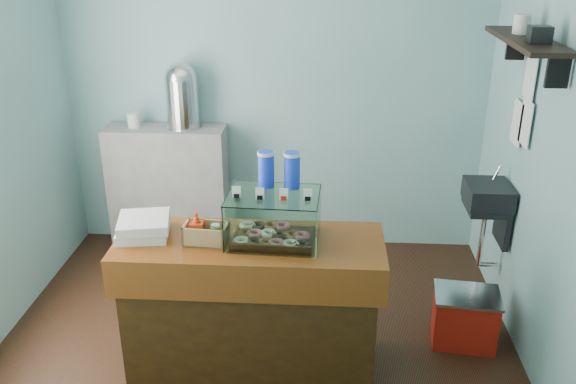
# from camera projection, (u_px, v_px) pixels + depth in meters

# --- Properties ---
(ground) EXTENTS (3.50, 3.50, 0.00)m
(ground) POSITION_uv_depth(u_px,v_px,m) (257.00, 340.00, 4.20)
(ground) COLOR black
(ground) RESTS_ON ground
(room_shell) EXTENTS (3.54, 3.04, 2.82)m
(room_shell) POSITION_uv_depth(u_px,v_px,m) (256.00, 97.00, 3.54)
(room_shell) COLOR #73A8A8
(room_shell) RESTS_ON ground
(counter) EXTENTS (1.60, 0.60, 0.90)m
(counter) POSITION_uv_depth(u_px,v_px,m) (252.00, 304.00, 3.79)
(counter) COLOR #3C250B
(counter) RESTS_ON ground
(back_shelf) EXTENTS (1.00, 0.32, 1.10)m
(back_shelf) POSITION_uv_depth(u_px,v_px,m) (169.00, 189.00, 5.25)
(back_shelf) COLOR #98989A
(back_shelf) RESTS_ON ground
(display_case) EXTENTS (0.56, 0.42, 0.51)m
(display_case) POSITION_uv_depth(u_px,v_px,m) (274.00, 214.00, 3.58)
(display_case) COLOR #361910
(display_case) RESTS_ON counter
(condiment_crate) EXTENTS (0.26, 0.17, 0.19)m
(condiment_crate) POSITION_uv_depth(u_px,v_px,m) (204.00, 232.00, 3.57)
(condiment_crate) COLOR #A38351
(condiment_crate) RESTS_ON counter
(pastry_boxes) EXTENTS (0.35, 0.35, 0.12)m
(pastry_boxes) POSITION_uv_depth(u_px,v_px,m) (144.00, 227.00, 3.66)
(pastry_boxes) COLOR silver
(pastry_boxes) RESTS_ON counter
(coffee_urn) EXTENTS (0.29, 0.29, 0.54)m
(coffee_urn) POSITION_uv_depth(u_px,v_px,m) (182.00, 94.00, 4.93)
(coffee_urn) COLOR silver
(coffee_urn) RESTS_ON back_shelf
(red_cooler) EXTENTS (0.46, 0.37, 0.38)m
(red_cooler) POSITION_uv_depth(u_px,v_px,m) (465.00, 318.00, 4.11)
(red_cooler) COLOR red
(red_cooler) RESTS_ON ground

